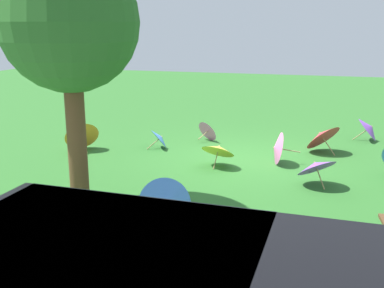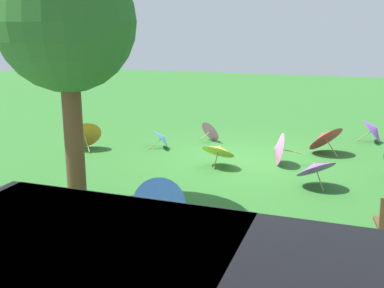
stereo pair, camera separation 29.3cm
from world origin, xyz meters
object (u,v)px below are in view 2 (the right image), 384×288
Objects in this scene: parasol_blue_2 at (160,204)px; parasol_red_0 at (324,136)px; parasol_pink_2 at (277,149)px; parasol_purple_1 at (374,129)px; parasol_blue_1 at (162,138)px; parasol_purple_0 at (315,167)px; parasol_orange_0 at (84,133)px; parasol_yellow_0 at (219,149)px; parasol_pink_1 at (211,130)px; shade_tree at (67,25)px.

parasol_red_0 is at bearing -113.02° from parasol_blue_2.
parasol_pink_2 is 0.65× the size of parasol_red_0.
parasol_blue_1 is at bearing 23.68° from parasol_purple_1.
parasol_pink_2 reaches higher than parasol_purple_1.
parasol_purple_1 reaches higher than parasol_purple_0.
parasol_purple_0 is at bearing 124.65° from parasol_pink_2.
parasol_blue_1 is at bearing 10.27° from parasol_red_0.
parasol_orange_0 and parasol_red_0 have the same top height.
parasol_yellow_0 is 1.18× the size of parasol_purple_1.
parasol_orange_0 is 1.35× the size of parasol_pink_2.
parasol_blue_1 is (1.82, -1.16, -0.13)m from parasol_yellow_0.
parasol_pink_2 is at bearing 139.62° from parasol_pink_1.
parasol_orange_0 is 2.05m from parasol_blue_1.
parasol_purple_0 is (-3.99, -2.30, -2.74)m from shade_tree.
parasol_blue_2 is at bearing 165.25° from shade_tree.
parasol_blue_2 is (1.31, 4.09, 0.04)m from parasol_pink_2.
shade_tree is 4.04× the size of parasol_orange_0.
parasol_purple_1 is at bearing -127.65° from parasol_pink_2.
shade_tree reaches higher than parasol_orange_0.
parasol_red_0 is (-2.24, -1.90, 0.03)m from parasol_yellow_0.
parasol_blue_1 is at bearing -90.10° from shade_tree.
parasol_yellow_0 is at bearing -91.04° from parasol_blue_2.
parasol_yellow_0 is (-3.76, 0.51, -0.00)m from parasol_orange_0.
parasol_orange_0 is at bearing 18.55° from parasol_blue_1.
shade_tree is 3.29m from parasol_blue_2.
parasol_orange_0 is 6.06m from parasol_purple_0.
parasol_pink_1 is 0.61× the size of parasol_red_0.
parasol_orange_0 is (1.93, -3.57, -2.75)m from shade_tree.
parasol_blue_1 is 1.00× the size of parasol_purple_1.
shade_tree is at bearing 29.98° from parasol_purple_0.
parasol_blue_1 is 5.01m from parasol_blue_2.
parasol_red_0 is (-4.07, -4.96, -2.72)m from shade_tree.
parasol_pink_2 reaches higher than parasol_pink_1.
parasol_blue_1 is at bearing -161.45° from parasol_orange_0.
parasol_pink_1 is at bearing -40.38° from parasol_pink_2.
parasol_pink_1 is 0.74× the size of parasol_blue_2.
shade_tree reaches higher than parasol_purple_1.
parasol_orange_0 is 6.16m from parasol_red_0.
parasol_blue_1 is (4.06, 0.74, -0.16)m from parasol_red_0.
parasol_blue_2 is at bearing 88.96° from parasol_yellow_0.
parasol_orange_0 reaches higher than parasol_pink_1.
parasol_purple_1 is at bearing -157.65° from parasol_orange_0.
parasol_purple_0 is 1.10× the size of parasol_blue_2.
shade_tree is 5.11m from parasol_blue_1.
parasol_orange_0 is 7.87m from parasol_purple_1.
parasol_orange_0 is at bearing 13.01° from parasol_red_0.
parasol_pink_2 is 3.13m from parasol_blue_1.
parasol_purple_1 is at bearing -107.69° from parasol_purple_0.
shade_tree is 5.36m from parasol_purple_0.
parasol_yellow_0 is 4.97m from parasol_purple_1.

